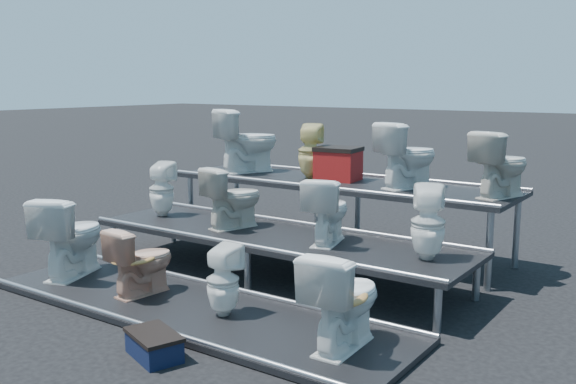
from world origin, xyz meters
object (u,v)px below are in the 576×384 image
Objects in this scene: toilet_1 at (141,260)px; toilet_2 at (223,280)px; toilet_0 at (71,235)px; toilet_9 at (310,151)px; step_stool at (154,347)px; toilet_3 at (343,299)px; toilet_10 at (408,155)px; toilet_8 at (248,141)px; red_crate at (338,166)px; toilet_11 at (501,164)px; toilet_7 at (428,222)px; toilet_6 at (327,210)px; toilet_5 at (233,197)px; toilet_4 at (162,189)px.

toilet_2 is (1.00, 0.00, -0.01)m from toilet_1.
toilet_9 is at bearing -134.74° from toilet_0.
step_stool is (0.84, -3.45, -1.11)m from toilet_9.
toilet_2 is 1.18m from toilet_3.
toilet_10 reaches higher than toilet_3.
toilet_8 is 4.08m from step_stool.
red_crate is (0.36, 0.06, -0.16)m from toilet_9.
step_stool is at bearing 84.79° from toilet_11.
toilet_11 is 1.49× the size of step_stool.
toilet_3 reaches higher than step_stool.
toilet_0 is 3.59m from toilet_7.
toilet_1 is 2.80m from red_crate.
toilet_6 is (1.24, 1.30, 0.41)m from toilet_1.
toilet_2 is 1.35× the size of step_stool.
toilet_5 is 0.99× the size of toilet_7.
toilet_4 is at bearing -14.14° from toilet_6.
toilet_9 is (-1.04, 1.30, 0.40)m from toilet_6.
red_crate is at bearing 117.69° from step_stool.
toilet_10 is 1.61× the size of step_stool.
toilet_7 is at bearing 165.86° from toilet_6.
toilet_1 is 1.04× the size of toilet_2.
toilet_7 is 1.38m from toilet_11.
red_crate is 1.07× the size of step_stool.
toilet_3 is 4.02m from toilet_8.
toilet_11 is (3.30, 0.00, -0.07)m from toilet_8.
toilet_8 is (-2.02, 1.30, 0.48)m from toilet_6.
toilet_6 is 1.87m from toilet_11.
step_stool is at bearing 103.50° from toilet_10.
toilet_2 is 0.92× the size of toilet_9.
toilet_6 is 1.35× the size of red_crate.
toilet_11 is at bearing -127.72° from toilet_1.
toilet_9 is (0.98, 0.00, -0.08)m from toilet_8.
toilet_10 is at bearing -153.43° from toilet_0.
toilet_11 is 3.92m from step_stool.
toilet_6 is at bearing 104.64° from step_stool.
toilet_9 is 0.91× the size of toilet_10.
toilet_10 is at bearing 102.47° from step_stool.
toilet_11 is at bearing -137.47° from toilet_5.
toilet_8 is 1.23× the size of toilet_9.
toilet_1 is 0.98× the size of toilet_6.
toilet_8 is at bearing 137.70° from step_stool.
toilet_10 is (2.54, 1.30, 0.45)m from toilet_4.
toilet_9 is 1.37× the size of red_crate.
toilet_7 is 2.59m from step_stool.
toilet_0 is 1.14× the size of toilet_10.
toilet_5 is 1.02× the size of toilet_6.
toilet_0 is 3.21m from toilet_3.
toilet_4 is 2.13m from red_crate.
toilet_10 is (-0.80, 1.30, 0.43)m from toilet_7.
toilet_3 is 1.15× the size of toilet_6.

